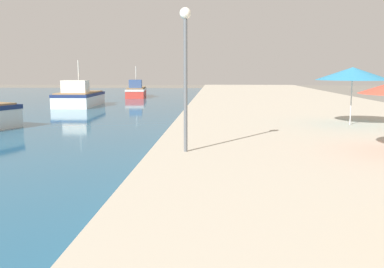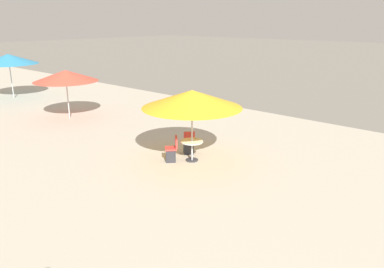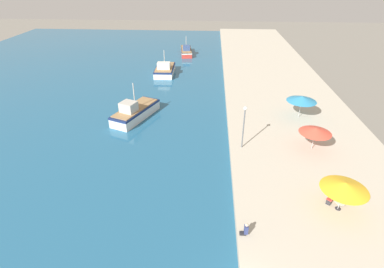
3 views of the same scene
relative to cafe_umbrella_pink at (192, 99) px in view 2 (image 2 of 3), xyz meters
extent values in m
cylinder|color=#B7B7B7|center=(0.00, 0.00, -1.20)|extent=(0.06, 0.06, 2.09)
cone|color=yellow|center=(0.00, 0.00, 0.00)|extent=(3.45, 3.45, 0.60)
cylinder|color=#B7B7B7|center=(0.39, 8.65, -1.23)|extent=(0.06, 0.06, 2.04)
cone|color=#E04C38|center=(0.39, 8.65, -0.08)|extent=(3.16, 3.16, 0.55)
cylinder|color=#B7B7B7|center=(0.82, 15.94, -1.09)|extent=(0.06, 0.06, 2.31)
cone|color=teal|center=(0.82, 15.94, 0.22)|extent=(3.51, 3.51, 0.61)
cylinder|color=#333338|center=(0.02, 0.02, -2.22)|extent=(0.44, 0.44, 0.04)
cylinder|color=#333338|center=(0.02, 0.02, -1.89)|extent=(0.08, 0.08, 0.70)
cylinder|color=beige|center=(0.02, 0.02, -1.52)|extent=(0.80, 0.80, 0.04)
cube|color=#2D2D33|center=(0.49, 0.61, -2.02)|extent=(0.48, 0.48, 0.45)
cube|color=red|center=(0.49, 0.61, -1.76)|extent=(0.56, 0.56, 0.06)
cube|color=red|center=(0.36, 0.45, -1.53)|extent=(0.35, 0.30, 0.40)
cube|color=#2D2D33|center=(-0.53, 0.54, -2.02)|extent=(0.48, 0.48, 0.45)
cube|color=red|center=(-0.53, 0.54, -1.76)|extent=(0.57, 0.57, 0.06)
cube|color=red|center=(-0.38, 0.40, -1.53)|extent=(0.32, 0.33, 0.40)
camera|label=1|loc=(-5.66, -5.14, 0.37)|focal=40.00mm
camera|label=2|loc=(-9.35, -8.22, 2.58)|focal=35.00mm
camera|label=3|loc=(-10.04, -17.83, 14.09)|focal=28.00mm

